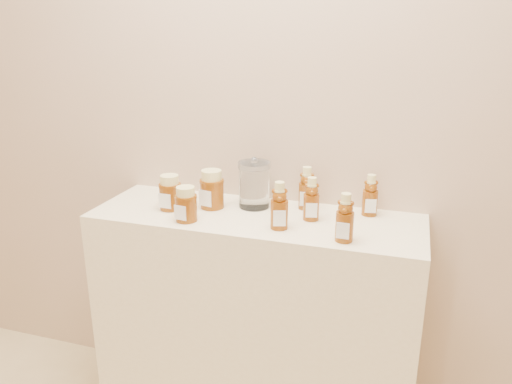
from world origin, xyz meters
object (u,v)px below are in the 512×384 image
(display_table, at_px, (255,323))
(bear_bottle_back_left, at_px, (307,185))
(glass_canister, at_px, (254,183))
(bear_bottle_front_left, at_px, (279,202))
(honey_jar_left, at_px, (170,192))

(display_table, bearing_deg, bear_bottle_back_left, 38.95)
(bear_bottle_back_left, height_order, glass_canister, glass_canister)
(bear_bottle_front_left, bearing_deg, glass_canister, 112.33)
(display_table, distance_m, bear_bottle_back_left, 0.58)
(display_table, relative_size, honey_jar_left, 9.15)
(display_table, xyz_separation_m, bear_bottle_front_left, (0.11, -0.09, 0.54))
(bear_bottle_back_left, relative_size, bear_bottle_front_left, 0.99)
(bear_bottle_front_left, xyz_separation_m, honey_jar_left, (-0.43, 0.06, -0.03))
(bear_bottle_back_left, height_order, bear_bottle_front_left, bear_bottle_front_left)
(bear_bottle_back_left, distance_m, honey_jar_left, 0.51)
(bear_bottle_front_left, height_order, glass_canister, glass_canister)
(bear_bottle_back_left, xyz_separation_m, glass_canister, (-0.19, -0.04, 0.00))
(bear_bottle_front_left, bearing_deg, honey_jar_left, 155.43)
(display_table, bearing_deg, bear_bottle_front_left, -38.42)
(display_table, xyz_separation_m, honey_jar_left, (-0.32, -0.03, 0.52))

